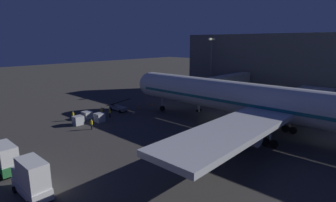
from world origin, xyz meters
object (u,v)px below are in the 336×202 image
(apron_floodlight_mast, at_px, (211,61))
(cargo_truck_aft, at_px, (4,157))
(ground_crew_near_nose_gear, at_px, (102,111))
(ground_crew_by_belt_loader, at_px, (110,112))
(ground_crew_marshaller_fwd, at_px, (73,115))
(traffic_cone_nose_port, at_px, (152,104))
(jet_bridge, at_px, (219,82))
(belt_loader, at_px, (118,107))
(catering_truck, at_px, (31,178))
(traffic_cone_nose_starboard, at_px, (139,108))
(baggage_container_near_belt, at_px, (87,115))
(baggage_container_mid_row, at_px, (78,120))
(airliner_at_gate, at_px, (289,106))
(baggage_container_far_row, at_px, (99,118))
(ground_crew_under_port_wing, at_px, (92,124))
(ground_crew_walking_aft, at_px, (101,114))

(apron_floodlight_mast, xyz_separation_m, cargo_truck_aft, (58.64, 9.93, -7.75))
(ground_crew_near_nose_gear, bearing_deg, ground_crew_by_belt_loader, 102.20)
(ground_crew_marshaller_fwd, height_order, traffic_cone_nose_port, ground_crew_marshaller_fwd)
(jet_bridge, bearing_deg, belt_loader, -34.93)
(cargo_truck_aft, relative_size, catering_truck, 1.05)
(traffic_cone_nose_starboard, bearing_deg, ground_crew_by_belt_loader, 6.66)
(ground_crew_near_nose_gear, relative_size, traffic_cone_nose_port, 3.37)
(apron_floodlight_mast, height_order, traffic_cone_nose_starboard, apron_floodlight_mast)
(jet_bridge, distance_m, catering_truck, 46.76)
(jet_bridge, bearing_deg, catering_truck, 9.02)
(cargo_truck_aft, distance_m, baggage_container_near_belt, 22.57)
(ground_crew_near_nose_gear, bearing_deg, belt_loader, -171.34)
(cargo_truck_aft, xyz_separation_m, baggage_container_mid_row, (-15.26, -10.35, -0.97))
(jet_bridge, bearing_deg, baggage_container_mid_row, -19.75)
(airliner_at_gate, xyz_separation_m, baggage_container_far_row, (14.16, -30.21, -4.80))
(ground_crew_near_nose_gear, bearing_deg, traffic_cone_nose_starboard, 172.71)
(jet_bridge, distance_m, belt_loader, 24.52)
(baggage_container_far_row, height_order, traffic_cone_nose_port, baggage_container_far_row)
(jet_bridge, height_order, ground_crew_near_nose_gear, jet_bridge)
(airliner_at_gate, height_order, baggage_container_mid_row, airliner_at_gate)
(baggage_container_mid_row, height_order, ground_crew_marshaller_fwd, ground_crew_marshaller_fwd)
(traffic_cone_nose_port, bearing_deg, baggage_container_far_row, 7.47)
(belt_loader, bearing_deg, baggage_container_mid_row, 13.24)
(apron_floodlight_mast, distance_m, ground_crew_by_belt_loader, 37.45)
(belt_loader, height_order, ground_crew_by_belt_loader, belt_loader)
(airliner_at_gate, height_order, baggage_container_far_row, airliner_at_gate)
(ground_crew_marshaller_fwd, xyz_separation_m, ground_crew_under_port_wing, (0.52, 7.59, 0.03))
(catering_truck, height_order, ground_crew_under_port_wing, catering_truck)
(catering_truck, relative_size, baggage_container_far_row, 3.18)
(jet_bridge, xyz_separation_m, cargo_truck_aft, (46.20, -0.76, -3.95))
(apron_floodlight_mast, bearing_deg, traffic_cone_nose_starboard, -2.37)
(cargo_truck_aft, xyz_separation_m, ground_crew_under_port_wing, (-15.48, -6.02, -0.77))
(ground_crew_by_belt_loader, height_order, traffic_cone_nose_port, ground_crew_by_belt_loader)
(apron_floodlight_mast, bearing_deg, ground_crew_by_belt_loader, -0.19)
(baggage_container_mid_row, bearing_deg, ground_crew_near_nose_gear, -163.43)
(ground_crew_by_belt_loader, relative_size, traffic_cone_nose_port, 3.39)
(apron_floodlight_mast, relative_size, belt_loader, 2.01)
(apron_floodlight_mast, bearing_deg, ground_crew_under_port_wing, 5.18)
(traffic_cone_nose_port, bearing_deg, ground_crew_by_belt_loader, 4.44)
(ground_crew_by_belt_loader, distance_m, ground_crew_walking_aft, 1.68)
(jet_bridge, relative_size, apron_floodlight_mast, 1.51)
(jet_bridge, relative_size, traffic_cone_nose_starboard, 44.78)
(baggage_container_mid_row, bearing_deg, cargo_truck_aft, 34.15)
(ground_crew_under_port_wing, bearing_deg, traffic_cone_nose_starboard, -161.88)
(catering_truck, relative_size, ground_crew_under_port_wing, 2.99)
(airliner_at_gate, distance_m, cargo_truck_aft, 39.57)
(baggage_container_near_belt, height_order, ground_crew_near_nose_gear, ground_crew_near_nose_gear)
(belt_loader, relative_size, traffic_cone_nose_starboard, 14.70)
(jet_bridge, distance_m, cargo_truck_aft, 46.38)
(apron_floodlight_mast, distance_m, cargo_truck_aft, 59.98)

